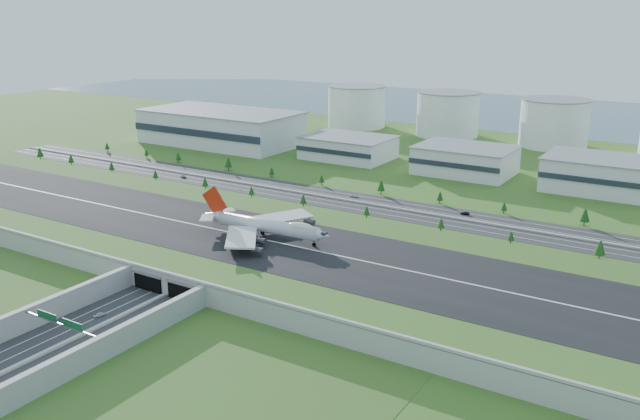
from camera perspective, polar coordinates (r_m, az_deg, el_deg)
The scene contains 20 objects.
ground at distance 290.10m, azimuth -5.93°, elevation -3.77°, with size 1200.00×1200.00×0.00m, color #30551A.
airfield_deck at distance 288.64m, azimuth -5.97°, elevation -3.01°, with size 520.00×100.00×9.20m.
underpass_road at distance 225.58m, azimuth -21.82°, elevation -10.19°, with size 38.80×120.40×8.00m.
sign_gantry_near at distance 226.35m, azimuth -21.03°, elevation -9.02°, with size 38.70×0.70×9.80m.
north_expressway at distance 365.74m, azimuth 3.19°, elevation 0.64°, with size 560.00×36.00×0.12m, color #28282B.
tree_row at distance 353.13m, azimuth 6.33°, elevation 0.74°, with size 499.32×48.71×8.47m.
hangar_west at distance 530.34m, azimuth -8.33°, elevation 6.89°, with size 120.00×60.00×25.00m, color silver.
hangar_mid_a at distance 473.08m, azimuth 2.40°, elevation 5.26°, with size 58.00×42.00×15.00m, color silver.
hangar_mid_b at distance 438.18m, azimuth 12.13°, elevation 4.11°, with size 58.00×42.00×17.00m, color silver.
hangar_mid_c at distance 418.64m, azimuth 22.45°, elevation 2.78°, with size 58.00×42.00×19.00m, color silver.
fuel_tank_a at distance 603.60m, azimuth 3.10°, elevation 8.69°, with size 50.00×50.00×35.00m, color silver.
fuel_tank_b at distance 567.90m, azimuth 10.70°, elevation 7.92°, with size 50.00×50.00×35.00m, color silver.
fuel_tank_c at distance 543.27m, azimuth 19.11°, elevation 6.92°, with size 50.00×50.00×35.00m, color silver.
bay_water at distance 720.86m, azimuth 18.28°, elevation 7.78°, with size 1200.00×260.00×0.06m, color #375969.
boeing_747 at distance 284.27m, azimuth -4.69°, elevation -1.28°, with size 62.86×59.28×19.42m.
car_0 at distance 244.35m, azimuth -18.13°, elevation -8.38°, with size 1.63×4.06×1.38m, color silver.
car_2 at distance 233.05m, azimuth -14.44°, elevation -9.28°, with size 2.61×5.66×1.57m, color #0B0D38.
car_4 at distance 426.60m, azimuth -11.43°, elevation 2.77°, with size 1.85×4.60×1.57m, color slate.
car_5 at distance 351.21m, azimuth 12.11°, elevation -0.26°, with size 1.61×4.61×1.52m, color black.
car_7 at distance 376.03m, azimuth 2.84°, elevation 1.21°, with size 1.95×4.80×1.39m, color silver.
Camera 1 is at (168.49, -213.63, 100.67)m, focal length 38.00 mm.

